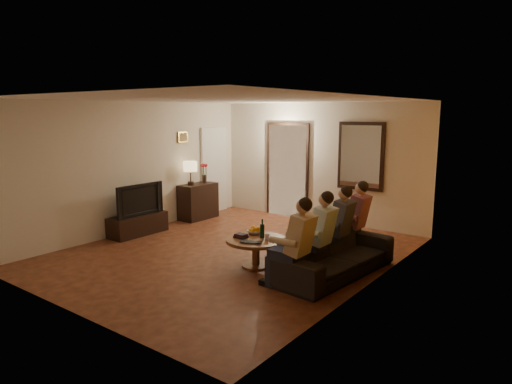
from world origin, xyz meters
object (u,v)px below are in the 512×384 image
Objects in this scene: person_c at (338,230)px; laptop at (250,243)px; table_lamp at (191,173)px; sofa at (334,254)px; person_d at (354,223)px; bowl at (255,232)px; dresser at (198,201)px; dog at (297,245)px; tv_stand at (138,225)px; person_b at (319,238)px; wine_bottle at (262,228)px; tv at (137,199)px; person_a at (297,248)px; coffee_table at (256,253)px.

person_c is 1.38m from laptop.
sofa is at bearing -16.10° from table_lamp.
table_lamp is 4.39m from sofa.
person_d is 4.63× the size of bowl.
dresser is at bearing 77.07° from sofa.
table_lamp reaches higher than dog.
tv_stand is 0.99× the size of person_c.
wine_bottle is at bearing -178.75° from person_b.
person_d is (0.00, 1.20, 0.00)m from person_b.
bowl is at bearing -88.19° from tv.
person_a is at bearing -90.00° from person_d.
bowl is (-0.18, 0.22, 0.26)m from coffee_table.
tv is 3.48× the size of wine_bottle.
person_b is at bearing -90.00° from person_d.
wine_bottle is (-0.99, -1.22, 0.01)m from person_d.
person_b is (0.00, 0.60, 0.00)m from person_a.
dresser is at bearing 90.00° from table_lamp.
wine_bottle is (3.07, -1.52, -0.46)m from table_lamp.
person_a is at bearing -90.00° from person_b.
laptop is (3.12, -0.41, -0.25)m from tv.
table_lamp is 3.68m from dog.
dog is at bearing -17.26° from table_lamp.
person_a is at bearing -98.53° from tv.
laptop reaches higher than tv_stand.
person_c is at bearing 32.18° from wine_bottle.
person_a is 1.20m from coffee_table.
bowl is (2.84, -1.40, -0.59)m from table_lamp.
person_c and person_d have the same top height.
person_a is 1.28× the size of coffee_table.
person_d reaches higher than sofa.
laptop is at bearing 129.98° from sofa.
table_lamp reaches higher than person_a.
tv_stand is at bearing 179.88° from person_b.
dog reaches higher than laptop.
sofa is at bearing -18.86° from dresser.
dog is (-0.63, -0.17, -0.32)m from person_c.
bowl is at bearing -26.27° from table_lamp.
sofa is 1.22m from coffee_table.
person_a is 1.00× the size of person_c.
laptop is at bearing -125.71° from dog.
bowl is 0.84× the size of wine_bottle.
coffee_table is 0.38m from laptop.
table_lamp is at bearing 151.76° from coffee_table.
person_c is 3.87× the size of wine_bottle.
bowl is at bearing -157.62° from person_c.
dresser reaches higher than sofa.
person_b reaches higher than sofa.
sofa is at bearing 9.74° from laptop.
person_c is at bearing -90.00° from person_d.
dresser is at bearing 0.00° from tv.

